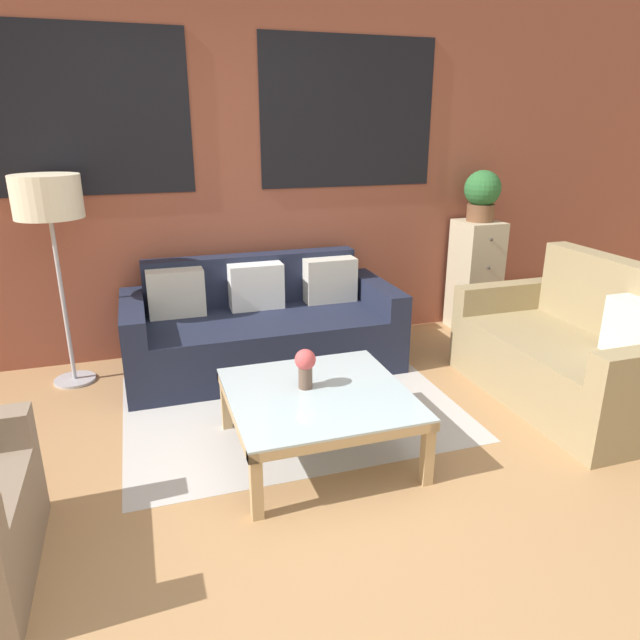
% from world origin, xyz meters
% --- Properties ---
extents(ground_plane, '(16.00, 16.00, 0.00)m').
position_xyz_m(ground_plane, '(0.00, 0.00, 0.00)').
color(ground_plane, '#AD7F51').
extents(wall_back_brick, '(8.40, 0.09, 2.80)m').
position_xyz_m(wall_back_brick, '(0.00, 2.44, 1.41)').
color(wall_back_brick, brown).
rests_on(wall_back_brick, ground_plane).
extents(rug, '(2.06, 1.58, 0.00)m').
position_xyz_m(rug, '(0.14, 1.22, 0.00)').
color(rug, '#BCB7B2').
rests_on(rug, ground_plane).
extents(couch_dark, '(1.95, 0.88, 0.78)m').
position_xyz_m(couch_dark, '(0.12, 1.95, 0.29)').
color(couch_dark, '#1E2338').
rests_on(couch_dark, ground_plane).
extents(settee_vintage, '(0.80, 1.46, 0.92)m').
position_xyz_m(settee_vintage, '(1.90, 0.77, 0.31)').
color(settee_vintage, '#99845B').
rests_on(settee_vintage, ground_plane).
extents(coffee_table, '(0.94, 0.94, 0.37)m').
position_xyz_m(coffee_table, '(0.14, 0.65, 0.32)').
color(coffee_table, silver).
rests_on(coffee_table, ground_plane).
extents(floor_lamp, '(0.43, 0.43, 1.42)m').
position_xyz_m(floor_lamp, '(-1.21, 2.06, 1.24)').
color(floor_lamp, '#B2B2B7').
rests_on(floor_lamp, ground_plane).
extents(drawer_cabinet, '(0.34, 0.39, 0.95)m').
position_xyz_m(drawer_cabinet, '(2.05, 2.17, 0.48)').
color(drawer_cabinet, '#C6B793').
rests_on(drawer_cabinet, ground_plane).
extents(potted_plant, '(0.30, 0.30, 0.42)m').
position_xyz_m(potted_plant, '(2.05, 2.17, 1.18)').
color(potted_plant, brown).
rests_on(potted_plant, drawer_cabinet).
extents(flower_vase, '(0.11, 0.11, 0.22)m').
position_xyz_m(flower_vase, '(0.09, 0.72, 0.50)').
color(flower_vase, brown).
rests_on(flower_vase, coffee_table).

